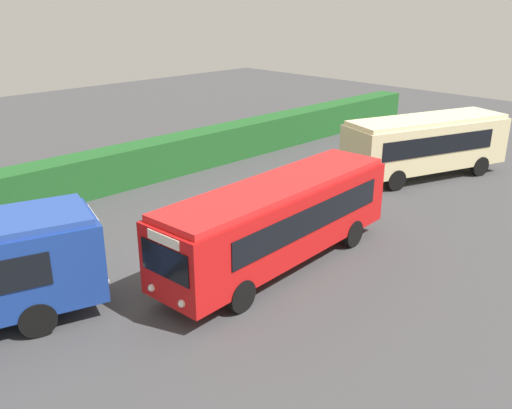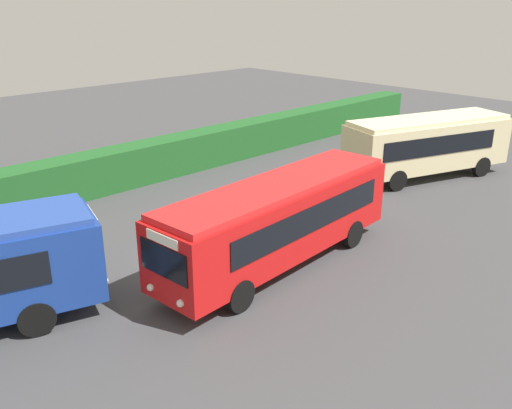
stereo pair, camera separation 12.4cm
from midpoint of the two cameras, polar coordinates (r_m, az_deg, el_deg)
name	(u,v)px [view 2 (the right image)]	position (r m, az deg, el deg)	size (l,w,h in m)	color
ground_plane	(210,260)	(19.30, -4.58, -5.76)	(76.56, 76.56, 0.00)	#424244
bus_red	(278,218)	(18.23, 2.47, -1.42)	(9.81, 2.96, 2.95)	red
bus_cream	(427,143)	(28.85, 17.34, 6.08)	(8.87, 5.18, 3.00)	beige
person_center	(26,246)	(19.47, -22.45, -3.96)	(0.48, 0.48, 1.83)	maroon
hedge_row	(80,177)	(26.11, -17.50, 2.72)	(50.28, 1.52, 1.87)	#205924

